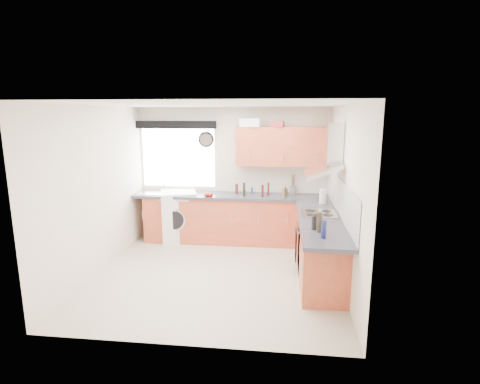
# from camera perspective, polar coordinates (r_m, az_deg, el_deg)

# --- Properties ---
(ground_plane) EXTENTS (3.60, 3.60, 0.00)m
(ground_plane) POSITION_cam_1_polar(r_m,az_deg,el_deg) (5.79, -3.49, -12.39)
(ground_plane) COLOR beige
(ceiling) EXTENTS (3.60, 3.60, 0.02)m
(ceiling) POSITION_cam_1_polar(r_m,az_deg,el_deg) (5.29, -3.83, 13.17)
(ceiling) COLOR white
(ceiling) RESTS_ON wall_back
(wall_back) EXTENTS (3.60, 0.02, 2.50)m
(wall_back) POSITION_cam_1_polar(r_m,az_deg,el_deg) (7.15, -1.13, 2.76)
(wall_back) COLOR silver
(wall_back) RESTS_ON ground_plane
(wall_front) EXTENTS (3.60, 0.02, 2.50)m
(wall_front) POSITION_cam_1_polar(r_m,az_deg,el_deg) (3.70, -8.56, -5.92)
(wall_front) COLOR silver
(wall_front) RESTS_ON ground_plane
(wall_left) EXTENTS (0.02, 3.60, 2.50)m
(wall_left) POSITION_cam_1_polar(r_m,az_deg,el_deg) (5.99, -20.87, 0.22)
(wall_left) COLOR silver
(wall_left) RESTS_ON ground_plane
(wall_right) EXTENTS (0.02, 3.60, 2.50)m
(wall_right) POSITION_cam_1_polar(r_m,az_deg,el_deg) (5.39, 15.53, -0.64)
(wall_right) COLOR silver
(wall_right) RESTS_ON ground_plane
(window) EXTENTS (1.40, 0.02, 1.10)m
(window) POSITION_cam_1_polar(r_m,az_deg,el_deg) (7.32, -9.36, 5.17)
(window) COLOR white
(window) RESTS_ON wall_back
(window_blind) EXTENTS (1.50, 0.18, 0.14)m
(window_blind) POSITION_cam_1_polar(r_m,az_deg,el_deg) (7.19, -9.73, 10.09)
(window_blind) COLOR black
(window_blind) RESTS_ON wall_back
(splashback) EXTENTS (0.01, 3.00, 0.54)m
(splashback) POSITION_cam_1_polar(r_m,az_deg,el_deg) (5.69, 14.94, -0.68)
(splashback) COLOR white
(splashback) RESTS_ON wall_right
(base_cab_back) EXTENTS (3.00, 0.58, 0.86)m
(base_cab_back) POSITION_cam_1_polar(r_m,az_deg,el_deg) (7.06, -2.22, -4.18)
(base_cab_back) COLOR #B2482D
(base_cab_back) RESTS_ON ground_plane
(base_cab_corner) EXTENTS (0.60, 0.60, 0.86)m
(base_cab_corner) POSITION_cam_1_polar(r_m,az_deg,el_deg) (7.00, 10.87, -4.54)
(base_cab_corner) COLOR #B2482D
(base_cab_corner) RESTS_ON ground_plane
(base_cab_right) EXTENTS (0.58, 2.10, 0.86)m
(base_cab_right) POSITION_cam_1_polar(r_m,az_deg,el_deg) (5.72, 11.95, -8.30)
(base_cab_right) COLOR #B2482D
(base_cab_right) RESTS_ON ground_plane
(worktop_back) EXTENTS (3.60, 0.62, 0.05)m
(worktop_back) POSITION_cam_1_polar(r_m,az_deg,el_deg) (6.93, -1.45, -0.61)
(worktop_back) COLOR #2F2F38
(worktop_back) RESTS_ON base_cab_back
(worktop_right) EXTENTS (0.62, 2.42, 0.05)m
(worktop_right) POSITION_cam_1_polar(r_m,az_deg,el_deg) (5.44, 12.20, -4.33)
(worktop_right) COLOR #2F2F38
(worktop_right) RESTS_ON base_cab_right
(sink) EXTENTS (0.84, 0.46, 0.10)m
(sink) POSITION_cam_1_polar(r_m,az_deg,el_deg) (7.22, -11.96, 0.16)
(sink) COLOR #B7B8B9
(sink) RESTS_ON worktop_back
(oven) EXTENTS (0.56, 0.58, 0.85)m
(oven) POSITION_cam_1_polar(r_m,az_deg,el_deg) (5.86, 11.72, -7.85)
(oven) COLOR black
(oven) RESTS_ON ground_plane
(hob_plate) EXTENTS (0.52, 0.52, 0.01)m
(hob_plate) POSITION_cam_1_polar(r_m,az_deg,el_deg) (5.72, 11.92, -3.20)
(hob_plate) COLOR #B7B8B9
(hob_plate) RESTS_ON worktop_right
(extractor_hood) EXTENTS (0.52, 0.78, 0.66)m
(extractor_hood) POSITION_cam_1_polar(r_m,az_deg,el_deg) (5.58, 13.32, 5.29)
(extractor_hood) COLOR #B7B8B9
(extractor_hood) RESTS_ON wall_right
(upper_cabinets) EXTENTS (1.70, 0.35, 0.70)m
(upper_cabinets) POSITION_cam_1_polar(r_m,az_deg,el_deg) (6.85, 6.61, 6.92)
(upper_cabinets) COLOR #B2482D
(upper_cabinets) RESTS_ON wall_back
(washing_machine) EXTENTS (0.81, 0.79, 0.94)m
(washing_machine) POSITION_cam_1_polar(r_m,az_deg,el_deg) (7.25, -9.27, -3.57)
(washing_machine) COLOR white
(washing_machine) RESTS_ON ground_plane
(wall_clock) EXTENTS (0.29, 0.04, 0.29)m
(wall_clock) POSITION_cam_1_polar(r_m,az_deg,el_deg) (7.13, -5.22, 7.97)
(wall_clock) COLOR black
(wall_clock) RESTS_ON wall_back
(casserole) EXTENTS (0.39, 0.31, 0.15)m
(casserole) POSITION_cam_1_polar(r_m,az_deg,el_deg) (6.78, 1.64, 10.53)
(casserole) COLOR white
(casserole) RESTS_ON upper_cabinets
(storage_box) EXTENTS (0.25, 0.22, 0.10)m
(storage_box) POSITION_cam_1_polar(r_m,az_deg,el_deg) (6.73, 5.73, 10.27)
(storage_box) COLOR #9F2B38
(storage_box) RESTS_ON upper_cabinets
(utensil_pot) EXTENTS (0.13, 0.13, 0.15)m
(utensil_pot) POSITION_cam_1_polar(r_m,az_deg,el_deg) (7.04, 8.08, 0.32)
(utensil_pot) COLOR slate
(utensil_pot) RESTS_ON worktop_back
(kitchen_roll) EXTENTS (0.13, 0.13, 0.24)m
(kitchen_roll) POSITION_cam_1_polar(r_m,az_deg,el_deg) (6.36, 12.49, -0.66)
(kitchen_roll) COLOR white
(kitchen_roll) RESTS_ON worktop_right
(tomato_cluster) EXTENTS (0.15, 0.15, 0.07)m
(tomato_cluster) POSITION_cam_1_polar(r_m,az_deg,el_deg) (6.79, -4.83, -0.41)
(tomato_cluster) COLOR #B70D07
(tomato_cluster) RESTS_ON worktop_back
(jar_0) EXTENTS (0.04, 0.04, 0.17)m
(jar_0) POSITION_cam_1_polar(r_m,az_deg,el_deg) (6.81, 6.89, 0.04)
(jar_0) COLOR #171549
(jar_0) RESTS_ON worktop_back
(jar_1) EXTENTS (0.04, 0.04, 0.24)m
(jar_1) POSITION_cam_1_polar(r_m,az_deg,el_deg) (6.85, 4.34, 0.47)
(jar_1) COLOR #561217
(jar_1) RESTS_ON worktop_back
(jar_2) EXTENTS (0.06, 0.06, 0.18)m
(jar_2) POSITION_cam_1_polar(r_m,az_deg,el_deg) (7.01, -0.53, 0.51)
(jar_2) COLOR #4F1E1C
(jar_2) RESTS_ON worktop_back
(jar_3) EXTENTS (0.05, 0.05, 0.16)m
(jar_3) POSITION_cam_1_polar(r_m,az_deg,el_deg) (6.72, 6.69, -0.15)
(jar_3) COLOR brown
(jar_3) RESTS_ON worktop_back
(jar_4) EXTENTS (0.04, 0.04, 0.11)m
(jar_4) POSITION_cam_1_polar(r_m,az_deg,el_deg) (7.05, 1.84, 0.25)
(jar_4) COLOR navy
(jar_4) RESTS_ON worktop_back
(jar_5) EXTENTS (0.05, 0.05, 0.22)m
(jar_5) POSITION_cam_1_polar(r_m,az_deg,el_deg) (6.73, 3.45, 0.17)
(jar_5) COLOR #4F1310
(jar_5) RESTS_ON worktop_back
(jar_6) EXTENTS (0.04, 0.04, 0.10)m
(jar_6) POSITION_cam_1_polar(r_m,az_deg,el_deg) (7.00, 7.11, 0.05)
(jar_6) COLOR brown
(jar_6) RESTS_ON worktop_back
(jar_7) EXTENTS (0.05, 0.05, 0.25)m
(jar_7) POSITION_cam_1_polar(r_m,az_deg,el_deg) (6.78, 0.61, 0.40)
(jar_7) COLOR black
(jar_7) RESTS_ON worktop_back
(jar_8) EXTENTS (0.07, 0.07, 0.10)m
(jar_8) POSITION_cam_1_polar(r_m,az_deg,el_deg) (6.88, 0.72, -0.07)
(jar_8) COLOR olive
(jar_8) RESTS_ON worktop_back
(bottle_0) EXTENTS (0.06, 0.06, 0.22)m
(bottle_0) POSITION_cam_1_polar(r_m,az_deg,el_deg) (4.60, 12.64, -5.57)
(bottle_0) COLOR navy
(bottle_0) RESTS_ON worktop_right
(bottle_1) EXTENTS (0.06, 0.06, 0.18)m
(bottle_1) POSITION_cam_1_polar(r_m,az_deg,el_deg) (4.91, 11.19, -4.65)
(bottle_1) COLOR black
(bottle_1) RESTS_ON worktop_right
(bottle_2) EXTENTS (0.06, 0.06, 0.20)m
(bottle_2) POSITION_cam_1_polar(r_m,az_deg,el_deg) (4.95, 11.45, -4.39)
(bottle_2) COLOR black
(bottle_2) RESTS_ON worktop_right
(bottle_3) EXTENTS (0.07, 0.07, 0.25)m
(bottle_3) POSITION_cam_1_polar(r_m,az_deg,el_deg) (4.81, 12.01, -4.57)
(bottle_3) COLOR #30271A
(bottle_3) RESTS_ON worktop_right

